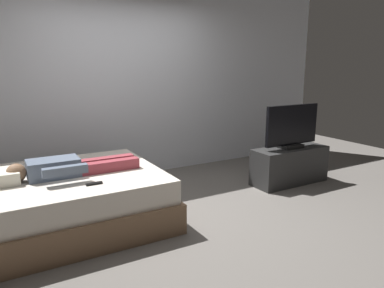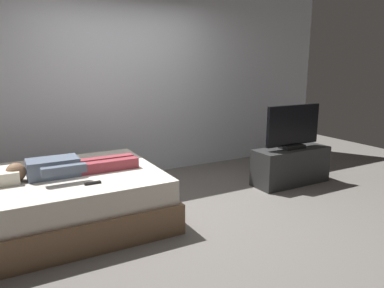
{
  "view_description": "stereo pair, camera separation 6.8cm",
  "coord_description": "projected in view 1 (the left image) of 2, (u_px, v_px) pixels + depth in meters",
  "views": [
    {
      "loc": [
        -1.66,
        -3.28,
        1.62
      ],
      "look_at": [
        0.42,
        0.35,
        0.69
      ],
      "focal_mm": 33.65,
      "sensor_mm": 36.0,
      "label": 1
    },
    {
      "loc": [
        -1.6,
        -3.31,
        1.62
      ],
      "look_at": [
        0.42,
        0.35,
        0.69
      ],
      "focal_mm": 33.65,
      "sensor_mm": 36.0,
      "label": 2
    }
  ],
  "objects": [
    {
      "name": "tv",
      "position": [
        292.0,
        127.0,
        4.86
      ],
      "size": [
        0.88,
        0.2,
        0.59
      ],
      "color": "black",
      "rests_on": "tv_stand"
    },
    {
      "name": "ground_plane",
      "position": [
        175.0,
        216.0,
        3.94
      ],
      "size": [
        10.0,
        10.0,
        0.0
      ],
      "primitive_type": "plane",
      "color": "slate"
    },
    {
      "name": "bed",
      "position": [
        66.0,
        200.0,
        3.66
      ],
      "size": [
        1.93,
        1.59,
        0.54
      ],
      "color": "brown",
      "rests_on": "ground"
    },
    {
      "name": "person",
      "position": [
        68.0,
        168.0,
        3.56
      ],
      "size": [
        1.26,
        0.46,
        0.18
      ],
      "color": "slate",
      "rests_on": "bed"
    },
    {
      "name": "remote",
      "position": [
        94.0,
        184.0,
        3.3
      ],
      "size": [
        0.15,
        0.04,
        0.02
      ],
      "primitive_type": "cube",
      "color": "black",
      "rests_on": "bed"
    },
    {
      "name": "back_wall",
      "position": [
        146.0,
        80.0,
        5.26
      ],
      "size": [
        6.4,
        0.1,
        2.8
      ],
      "primitive_type": "cube",
      "color": "silver",
      "rests_on": "ground"
    },
    {
      "name": "tv_stand",
      "position": [
        289.0,
        165.0,
        4.98
      ],
      "size": [
        1.1,
        0.4,
        0.5
      ],
      "primitive_type": "cube",
      "color": "#2D2D2D",
      "rests_on": "ground"
    }
  ]
}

